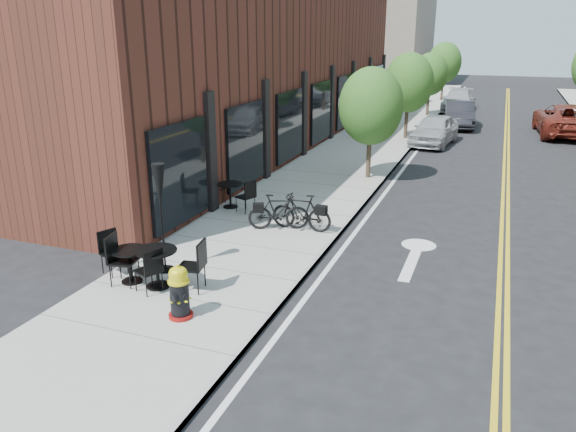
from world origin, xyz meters
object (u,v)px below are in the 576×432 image
at_px(parked_car_b, 460,114).
at_px(parked_car_c, 458,101).
at_px(patio_umbrella, 160,195).
at_px(parked_car_a, 434,130).
at_px(bistro_set_c, 230,192).
at_px(parked_car_far, 566,120).
at_px(bicycle_right, 279,212).
at_px(bicycle_left, 301,212).
at_px(bistro_set_b, 157,263).
at_px(bistro_set_a, 130,261).
at_px(fire_hydrant, 179,293).

distance_m(parked_car_b, parked_car_c, 6.58).
bearing_deg(patio_umbrella, parked_car_a, 77.59).
bearing_deg(parked_car_c, bistro_set_c, -100.36).
distance_m(patio_umbrella, parked_car_far, 23.65).
bearing_deg(bistro_set_c, bicycle_right, -10.46).
height_order(bicycle_left, bistro_set_c, bicycle_left).
distance_m(bicycle_left, parked_car_c, 25.47).
xyz_separation_m(bistro_set_b, patio_umbrella, (-0.31, 0.76, 1.17)).
bearing_deg(bicycle_left, parked_car_far, 158.91).
xyz_separation_m(patio_umbrella, parked_car_far, (9.57, 21.60, -1.03)).
distance_m(bistro_set_a, bistro_set_b, 0.65).
bearing_deg(bistro_set_a, patio_umbrella, 88.81).
bearing_deg(bicycle_left, parked_car_a, 174.17).
height_order(bistro_set_b, parked_car_b, parked_car_b).
xyz_separation_m(patio_umbrella, parked_car_a, (3.71, 16.88, -1.14)).
bearing_deg(bistro_set_a, bicycle_left, 84.36).
bearing_deg(parked_car_b, bicycle_right, -105.21).
bearing_deg(patio_umbrella, bicycle_right, 68.00).
bearing_deg(patio_umbrella, bistro_set_c, 98.44).
bearing_deg(bicycle_right, parked_car_c, -27.93).
height_order(patio_umbrella, parked_car_a, patio_umbrella).
relative_size(bistro_set_a, bistro_set_b, 0.89).
distance_m(bistro_set_b, parked_car_b, 23.43).
relative_size(bicycle_left, patio_umbrella, 0.69).
height_order(bicycle_right, bistro_set_b, bistro_set_b).
xyz_separation_m(bicycle_left, patio_umbrella, (-1.92, -3.47, 1.21)).
xyz_separation_m(fire_hydrant, patio_umbrella, (-1.40, 1.70, 1.22)).
relative_size(bistro_set_b, parked_car_a, 0.49).
bearing_deg(parked_car_b, bistro_set_a, -107.64).
bearing_deg(bicycle_left, bistro_set_b, -18.99).
bearing_deg(parked_car_b, bicycle_left, -103.56).
bearing_deg(bistro_set_b, parked_car_c, 73.72).
xyz_separation_m(parked_car_a, parked_car_c, (0.11, 11.99, -0.02)).
bearing_deg(parked_car_far, bistro_set_b, 63.59).
xyz_separation_m(bicycle_left, bistro_set_c, (-2.60, 1.13, -0.02)).
bearing_deg(bistro_set_c, parked_car_c, 101.20).
height_order(parked_car_b, parked_car_far, parked_car_far).
relative_size(patio_umbrella, parked_car_far, 0.42).
height_order(bistro_set_a, bistro_set_b, bistro_set_b).
xyz_separation_m(bicycle_right, parked_car_c, (2.48, 25.54, 0.07)).
height_order(bicycle_left, parked_car_c, parked_car_c).
height_order(bicycle_left, parked_car_b, parked_car_b).
relative_size(patio_umbrella, parked_car_c, 0.52).
xyz_separation_m(bicycle_right, patio_umbrella, (-1.34, -3.32, 1.22)).
distance_m(bicycle_right, bistro_set_b, 4.21).
xyz_separation_m(bicycle_right, bistro_set_c, (-2.02, 1.27, -0.01)).
bearing_deg(patio_umbrella, parked_car_far, 66.10).
height_order(bicycle_right, parked_car_far, parked_car_far).
relative_size(bistro_set_b, parked_car_b, 0.47).
relative_size(bicycle_right, parked_car_c, 0.35).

